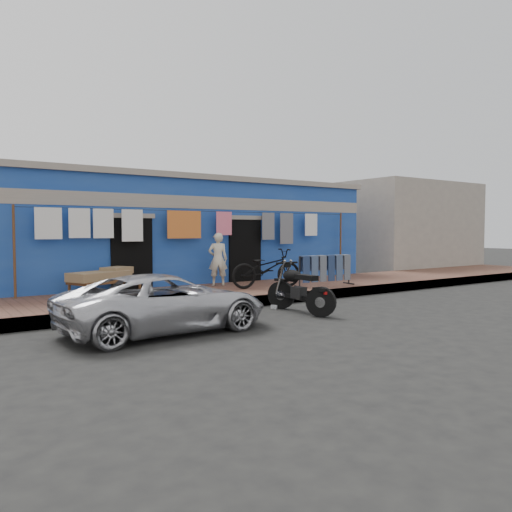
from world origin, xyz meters
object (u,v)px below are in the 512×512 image
(car, at_px, (165,302))
(jeans_rack, at_px, (325,270))
(charpoy, at_px, (106,282))
(motorcycle, at_px, (300,288))
(seated_person, at_px, (218,259))
(bicycle, at_px, (267,264))

(car, xyz_separation_m, jeans_rack, (5.73, 2.18, 0.15))
(charpoy, bearing_deg, motorcycle, -49.34)
(charpoy, distance_m, jeans_rack, 5.78)
(car, xyz_separation_m, seated_person, (3.30, 3.87, 0.45))
(seated_person, distance_m, bicycle, 1.44)
(motorcycle, relative_size, jeans_rack, 0.91)
(charpoy, height_order, jeans_rack, jeans_rack)
(charpoy, bearing_deg, jeans_rack, -16.26)
(seated_person, bearing_deg, charpoy, 25.69)
(seated_person, height_order, bicycle, seated_person)
(charpoy, bearing_deg, seated_person, 1.26)
(car, height_order, bicycle, bicycle)
(car, distance_m, bicycle, 4.90)
(jeans_rack, bearing_deg, car, -159.17)
(bicycle, xyz_separation_m, charpoy, (-3.92, 1.12, -0.33))
(motorcycle, distance_m, jeans_rack, 3.16)
(motorcycle, relative_size, charpoy, 0.85)
(car, relative_size, bicycle, 1.92)
(bicycle, xyz_separation_m, motorcycle, (-0.86, -2.44, -0.34))
(seated_person, bearing_deg, jeans_rack, 169.58)
(motorcycle, bearing_deg, jeans_rack, 37.44)
(car, relative_size, motorcycle, 2.26)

